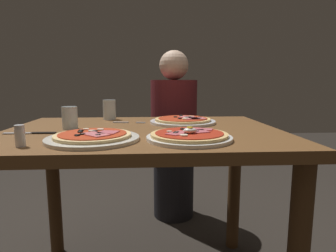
{
  "coord_description": "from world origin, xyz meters",
  "views": [
    {
      "loc": [
        0.04,
        -1.17,
        0.96
      ],
      "look_at": [
        0.1,
        -0.12,
        0.8
      ],
      "focal_mm": 30.06,
      "sensor_mm": 36.0,
      "label": 1
    }
  ],
  "objects_px": {
    "diner_person": "(174,140)",
    "pizza_across_left": "(183,121)",
    "pizza_foreground": "(189,136)",
    "fork": "(127,122)",
    "water_glass_far": "(70,119)",
    "salt_shaker": "(20,136)",
    "water_glass_near": "(109,111)",
    "pizza_across_right": "(93,137)",
    "knife": "(33,133)",
    "dining_table": "(143,158)"
  },
  "relations": [
    {
      "from": "knife",
      "to": "diner_person",
      "type": "relative_size",
      "value": 0.17
    },
    {
      "from": "diner_person",
      "to": "pizza_across_left",
      "type": "bearing_deg",
      "value": 89.52
    },
    {
      "from": "water_glass_far",
      "to": "diner_person",
      "type": "relative_size",
      "value": 0.08
    },
    {
      "from": "water_glass_near",
      "to": "dining_table",
      "type": "bearing_deg",
      "value": -60.29
    },
    {
      "from": "water_glass_far",
      "to": "knife",
      "type": "relative_size",
      "value": 0.48
    },
    {
      "from": "pizza_across_left",
      "to": "fork",
      "type": "relative_size",
      "value": 1.99
    },
    {
      "from": "fork",
      "to": "pizza_foreground",
      "type": "bearing_deg",
      "value": -59.25
    },
    {
      "from": "dining_table",
      "to": "water_glass_near",
      "type": "distance_m",
      "value": 0.41
    },
    {
      "from": "pizza_across_right",
      "to": "water_glass_far",
      "type": "height_order",
      "value": "water_glass_far"
    },
    {
      "from": "pizza_foreground",
      "to": "salt_shaker",
      "type": "xyz_separation_m",
      "value": [
        -0.53,
        -0.08,
        0.02
      ]
    },
    {
      "from": "fork",
      "to": "salt_shaker",
      "type": "height_order",
      "value": "salt_shaker"
    },
    {
      "from": "fork",
      "to": "water_glass_far",
      "type": "bearing_deg",
      "value": -143.88
    },
    {
      "from": "pizza_across_right",
      "to": "knife",
      "type": "distance_m",
      "value": 0.29
    },
    {
      "from": "dining_table",
      "to": "salt_shaker",
      "type": "relative_size",
      "value": 17.01
    },
    {
      "from": "pizza_across_right",
      "to": "knife",
      "type": "bearing_deg",
      "value": 151.12
    },
    {
      "from": "dining_table",
      "to": "pizza_across_left",
      "type": "bearing_deg",
      "value": 41.43
    },
    {
      "from": "pizza_foreground",
      "to": "fork",
      "type": "xyz_separation_m",
      "value": [
        -0.25,
        0.42,
        -0.01
      ]
    },
    {
      "from": "diner_person",
      "to": "pizza_foreground",
      "type": "bearing_deg",
      "value": 88.38
    },
    {
      "from": "pizza_across_left",
      "to": "knife",
      "type": "distance_m",
      "value": 0.65
    },
    {
      "from": "pizza_foreground",
      "to": "water_glass_far",
      "type": "distance_m",
      "value": 0.54
    },
    {
      "from": "knife",
      "to": "fork",
      "type": "bearing_deg",
      "value": 39.3
    },
    {
      "from": "dining_table",
      "to": "salt_shaker",
      "type": "xyz_separation_m",
      "value": [
        -0.36,
        -0.31,
        0.16
      ]
    },
    {
      "from": "dining_table",
      "to": "diner_person",
      "type": "bearing_deg",
      "value": 76.08
    },
    {
      "from": "water_glass_far",
      "to": "salt_shaker",
      "type": "distance_m",
      "value": 0.34
    },
    {
      "from": "knife",
      "to": "pizza_across_left",
      "type": "bearing_deg",
      "value": 22.52
    },
    {
      "from": "pizza_across_right",
      "to": "salt_shaker",
      "type": "height_order",
      "value": "salt_shaker"
    },
    {
      "from": "water_glass_near",
      "to": "pizza_across_left",
      "type": "bearing_deg",
      "value": -22.91
    },
    {
      "from": "dining_table",
      "to": "fork",
      "type": "bearing_deg",
      "value": 114.11
    },
    {
      "from": "pizza_across_right",
      "to": "pizza_across_left",
      "type": "bearing_deg",
      "value": 48.08
    },
    {
      "from": "pizza_foreground",
      "to": "water_glass_near",
      "type": "distance_m",
      "value": 0.66
    },
    {
      "from": "pizza_foreground",
      "to": "knife",
      "type": "bearing_deg",
      "value": 165.86
    },
    {
      "from": "fork",
      "to": "knife",
      "type": "distance_m",
      "value": 0.43
    },
    {
      "from": "pizza_foreground",
      "to": "dining_table",
      "type": "bearing_deg",
      "value": 125.56
    },
    {
      "from": "dining_table",
      "to": "salt_shaker",
      "type": "distance_m",
      "value": 0.5
    },
    {
      "from": "pizza_across_right",
      "to": "salt_shaker",
      "type": "distance_m",
      "value": 0.22
    },
    {
      "from": "pizza_foreground",
      "to": "fork",
      "type": "bearing_deg",
      "value": 120.75
    },
    {
      "from": "fork",
      "to": "diner_person",
      "type": "distance_m",
      "value": 0.69
    },
    {
      "from": "water_glass_near",
      "to": "diner_person",
      "type": "relative_size",
      "value": 0.09
    },
    {
      "from": "fork",
      "to": "knife",
      "type": "relative_size",
      "value": 0.81
    },
    {
      "from": "water_glass_near",
      "to": "fork",
      "type": "relative_size",
      "value": 0.66
    },
    {
      "from": "fork",
      "to": "diner_person",
      "type": "bearing_deg",
      "value": 64.93
    },
    {
      "from": "diner_person",
      "to": "knife",
      "type": "bearing_deg",
      "value": 54.82
    },
    {
      "from": "pizza_across_left",
      "to": "diner_person",
      "type": "distance_m",
      "value": 0.65
    },
    {
      "from": "pizza_across_right",
      "to": "fork",
      "type": "relative_size",
      "value": 1.98
    },
    {
      "from": "fork",
      "to": "water_glass_near",
      "type": "bearing_deg",
      "value": 126.49
    },
    {
      "from": "water_glass_far",
      "to": "knife",
      "type": "distance_m",
      "value": 0.16
    },
    {
      "from": "pizza_foreground",
      "to": "knife",
      "type": "relative_size",
      "value": 1.51
    },
    {
      "from": "dining_table",
      "to": "fork",
      "type": "height_order",
      "value": "fork"
    },
    {
      "from": "pizza_foreground",
      "to": "knife",
      "type": "distance_m",
      "value": 0.6
    },
    {
      "from": "water_glass_near",
      "to": "knife",
      "type": "height_order",
      "value": "water_glass_near"
    }
  ]
}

